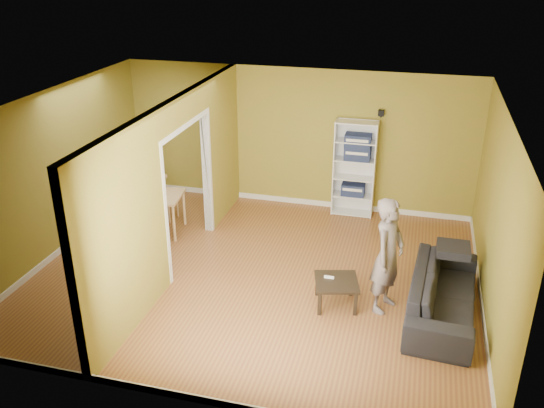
{
  "coord_description": "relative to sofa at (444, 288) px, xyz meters",
  "views": [
    {
      "loc": [
        2.15,
        -7.2,
        4.52
      ],
      "look_at": [
        0.2,
        0.2,
        1.1
      ],
      "focal_mm": 38.0,
      "sensor_mm": 36.0,
      "label": 1
    }
  ],
  "objects": [
    {
      "name": "partition",
      "position": [
        -3.9,
        0.34,
        0.89
      ],
      "size": [
        0.22,
        5.5,
        2.6
      ],
      "primitive_type": null,
      "color": "olive",
      "rests_on": "ground"
    },
    {
      "name": "dining_table",
      "position": [
        -4.86,
        1.29,
        0.2
      ],
      "size": [
        1.1,
        0.73,
        0.69
      ],
      "rotation": [
        0.0,
        0.0,
        0.13
      ],
      "color": "tan",
      "rests_on": "ground"
    },
    {
      "name": "room_shell",
      "position": [
        -2.7,
        0.34,
        0.89
      ],
      "size": [
        6.5,
        6.5,
        6.5
      ],
      "color": "olive",
      "rests_on": "ground"
    },
    {
      "name": "wall_speaker",
      "position": [
        -1.2,
        3.03,
        1.49
      ],
      "size": [
        0.1,
        0.1,
        0.1
      ],
      "primitive_type": "cube",
      "color": "black",
      "rests_on": "room_shell"
    },
    {
      "name": "paper_box_navy_b",
      "position": [
        -1.55,
        2.9,
        0.77
      ],
      "size": [
        0.46,
        0.3,
        0.23
      ],
      "primitive_type": "cube",
      "color": "navy",
      "rests_on": "bookshelf"
    },
    {
      "name": "chair_far",
      "position": [
        -4.82,
        1.83,
        0.06
      ],
      "size": [
        0.48,
        0.48,
        0.93
      ],
      "primitive_type": null,
      "rotation": [
        0.0,
        0.0,
        3.02
      ],
      "color": "tan",
      "rests_on": "ground"
    },
    {
      "name": "sofa",
      "position": [
        0.0,
        0.0,
        0.0
      ],
      "size": [
        2.19,
        1.06,
        0.81
      ],
      "primitive_type": "imported",
      "rotation": [
        0.0,
        0.0,
        1.5
      ],
      "color": "black",
      "rests_on": "ground"
    },
    {
      "name": "chair_left",
      "position": [
        -5.53,
        1.35,
        0.09
      ],
      "size": [
        0.54,
        0.54,
        0.99
      ],
      "primitive_type": null,
      "rotation": [
        0.0,
        0.0,
        -1.35
      ],
      "color": "#D3B086",
      "rests_on": "ground"
    },
    {
      "name": "paper_box_navy_c",
      "position": [
        -1.55,
        2.9,
        1.01
      ],
      "size": [
        0.46,
        0.3,
        0.23
      ],
      "primitive_type": "cube",
      "color": "#18214E",
      "rests_on": "bookshelf"
    },
    {
      "name": "person",
      "position": [
        -0.76,
        -0.04,
        0.54
      ],
      "size": [
        0.83,
        0.74,
        1.9
      ],
      "primitive_type": "imported",
      "rotation": [
        0.0,
        0.0,
        1.22
      ],
      "color": "slate",
      "rests_on": "ground"
    },
    {
      "name": "bookshelf",
      "position": [
        -1.59,
        2.94,
        0.48
      ],
      "size": [
        0.74,
        0.32,
        1.76
      ],
      "color": "white",
      "rests_on": "ground"
    },
    {
      "name": "coffee_table",
      "position": [
        -1.41,
        -0.15,
        -0.08
      ],
      "size": [
        0.57,
        0.57,
        0.38
      ],
      "rotation": [
        0.0,
        0.0,
        0.25
      ],
      "color": "#37291B",
      "rests_on": "ground"
    },
    {
      "name": "game_controller",
      "position": [
        -1.52,
        -0.11,
        -0.01
      ],
      "size": [
        0.13,
        0.04,
        0.03
      ],
      "primitive_type": "cube",
      "color": "white",
      "rests_on": "coffee_table"
    },
    {
      "name": "chair_near",
      "position": [
        -4.8,
        0.74,
        0.04
      ],
      "size": [
        0.52,
        0.52,
        0.89
      ],
      "primitive_type": null,
      "rotation": [
        0.0,
        0.0,
        0.34
      ],
      "color": "tan",
      "rests_on": "ground"
    },
    {
      "name": "paper_box_navy_a",
      "position": [
        -1.59,
        2.9,
        0.07
      ],
      "size": [
        0.41,
        0.27,
        0.21
      ],
      "primitive_type": "cube",
      "color": "navy",
      "rests_on": "bookshelf"
    }
  ]
}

